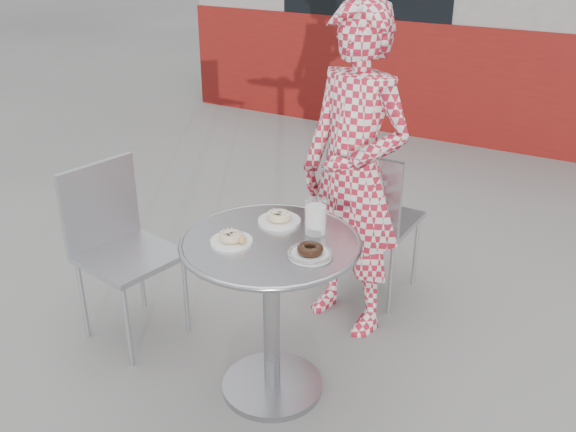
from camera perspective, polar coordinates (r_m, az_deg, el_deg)
The scene contains 9 objects.
ground at distance 2.81m, azimuth -1.95°, elevation -15.04°, with size 60.00×60.00×0.00m, color #989691.
bistro_table at distance 2.50m, azimuth -1.52°, elevation -5.68°, with size 0.70×0.70×0.70m.
chair_far at distance 3.35m, azimuth 7.61°, elevation -2.92°, with size 0.40×0.40×0.81m.
chair_left at distance 3.07m, azimuth -13.70°, elevation -6.17°, with size 0.46×0.45×0.82m.
seated_person at distance 2.89m, azimuth 5.88°, elevation 3.70°, with size 0.56×0.36×1.52m, color #B01B2E.
plate_far at distance 2.55m, azimuth -0.78°, elevation -0.20°, with size 0.17×0.17×0.04m.
plate_near at distance 2.40m, azimuth -5.00°, elevation -2.02°, with size 0.16×0.16×0.04m.
plate_checker at distance 2.31m, azimuth 1.98°, elevation -3.23°, with size 0.17×0.17×0.04m.
milk_cup at distance 2.44m, azimuth 2.46°, elevation -0.21°, with size 0.09×0.09×0.14m.
Camera 1 is at (1.15, -1.81, 1.81)m, focal length 40.00 mm.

